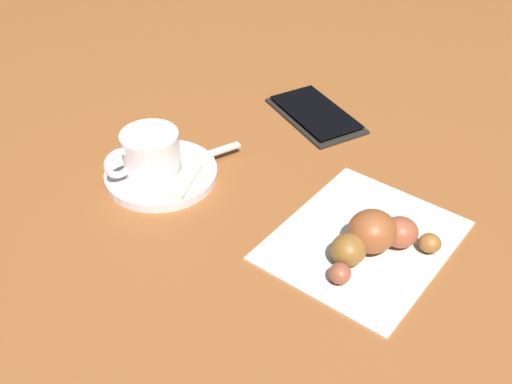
# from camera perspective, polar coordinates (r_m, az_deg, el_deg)

# --- Properties ---
(ground_plane) EXTENTS (1.80, 1.80, 0.00)m
(ground_plane) POSITION_cam_1_polar(r_m,az_deg,el_deg) (0.66, 0.15, -1.22)
(ground_plane) COLOR brown
(saucer) EXTENTS (0.13, 0.13, 0.01)m
(saucer) POSITION_cam_1_polar(r_m,az_deg,el_deg) (0.71, -8.89, 1.70)
(saucer) COLOR white
(saucer) RESTS_ON ground
(espresso_cup) EXTENTS (0.07, 0.09, 0.05)m
(espresso_cup) POSITION_cam_1_polar(r_m,az_deg,el_deg) (0.69, -9.97, 3.67)
(espresso_cup) COLOR white
(espresso_cup) RESTS_ON saucer
(teaspoon) EXTENTS (0.04, 0.14, 0.01)m
(teaspoon) POSITION_cam_1_polar(r_m,az_deg,el_deg) (0.70, -8.38, 2.26)
(teaspoon) COLOR silver
(teaspoon) RESTS_ON saucer
(sugar_packet) EXTENTS (0.05, 0.06, 0.01)m
(sugar_packet) POSITION_cam_1_polar(r_m,az_deg,el_deg) (0.68, -6.69, 1.15)
(sugar_packet) COLOR beige
(sugar_packet) RESTS_ON saucer
(napkin) EXTENTS (0.18, 0.21, 0.00)m
(napkin) POSITION_cam_1_polar(r_m,az_deg,el_deg) (0.63, 10.06, -4.43)
(napkin) COLOR silver
(napkin) RESTS_ON ground
(croissant) EXTENTS (0.09, 0.12, 0.04)m
(croissant) POSITION_cam_1_polar(r_m,az_deg,el_deg) (0.60, 11.09, -4.19)
(croissant) COLOR #935D2B
(croissant) RESTS_ON napkin
(cell_phone) EXTENTS (0.15, 0.11, 0.01)m
(cell_phone) POSITION_cam_1_polar(r_m,az_deg,el_deg) (0.81, 5.61, 7.29)
(cell_phone) COLOR black
(cell_phone) RESTS_ON ground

